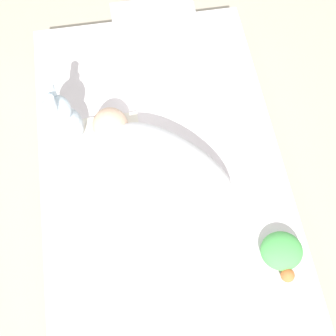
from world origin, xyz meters
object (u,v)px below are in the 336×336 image
at_px(bunny_plush, 61,122).
at_px(turtle_plush, 282,252).
at_px(pillow, 157,39).
at_px(swaddled_baby, 164,159).

distance_m(bunny_plush, turtle_plush, 0.88).
bearing_deg(pillow, swaddled_baby, -5.80).
xyz_separation_m(swaddled_baby, pillow, (-0.55, 0.06, -0.02)).
relative_size(swaddled_baby, turtle_plush, 3.03).
bearing_deg(pillow, turtle_plush, 16.31).
xyz_separation_m(bunny_plush, turtle_plush, (0.57, 0.67, -0.08)).
relative_size(pillow, turtle_plush, 2.01).
xyz_separation_m(pillow, bunny_plush, (0.37, -0.40, 0.05)).
bearing_deg(turtle_plush, bunny_plush, -130.05).
height_order(pillow, turtle_plush, pillow).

